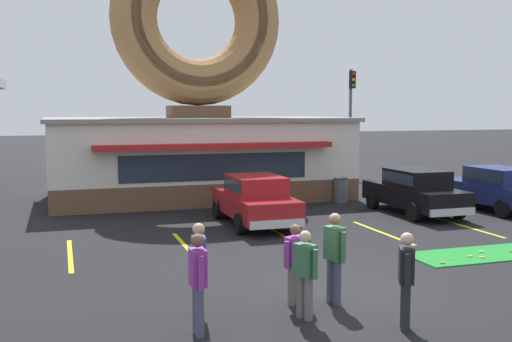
# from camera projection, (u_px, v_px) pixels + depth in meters

# --- Properties ---
(ground_plane) EXTENTS (160.00, 160.00, 0.00)m
(ground_plane) POSITION_uv_depth(u_px,v_px,m) (341.00, 293.00, 12.15)
(ground_plane) COLOR black
(donut_shop_building) EXTENTS (12.30, 6.75, 10.96)m
(donut_shop_building) POSITION_uv_depth(u_px,v_px,m) (198.00, 108.00, 25.01)
(donut_shop_building) COLOR brown
(donut_shop_building) RESTS_ON ground
(putting_mat) EXTENTS (3.62, 1.53, 0.03)m
(putting_mat) POSITION_uv_depth(u_px,v_px,m) (479.00, 255.00, 15.25)
(putting_mat) COLOR #1E842D
(putting_mat) RESTS_ON ground
(mini_donut_near_left) EXTENTS (0.13, 0.13, 0.04)m
(mini_donut_near_left) POSITION_uv_depth(u_px,v_px,m) (442.00, 263.00, 14.33)
(mini_donut_near_left) COLOR #D17F47
(mini_donut_near_left) RESTS_ON putting_mat
(mini_donut_near_right) EXTENTS (0.13, 0.13, 0.04)m
(mini_donut_near_right) POSITION_uv_depth(u_px,v_px,m) (470.00, 256.00, 14.97)
(mini_donut_near_right) COLOR #E5C666
(mini_donut_near_right) RESTS_ON putting_mat
(mini_donut_mid_left) EXTENTS (0.13, 0.13, 0.04)m
(mini_donut_mid_left) POSITION_uv_depth(u_px,v_px,m) (482.00, 257.00, 14.87)
(mini_donut_mid_left) COLOR #E5C666
(mini_donut_mid_left) RESTS_ON putting_mat
(mini_donut_mid_centre) EXTENTS (0.13, 0.13, 0.04)m
(mini_donut_mid_centre) POSITION_uv_depth(u_px,v_px,m) (481.00, 252.00, 15.45)
(mini_donut_mid_centre) COLOR #E5C666
(mini_donut_mid_centre) RESTS_ON putting_mat
(mini_donut_mid_right) EXTENTS (0.13, 0.13, 0.04)m
(mini_donut_mid_right) POSITION_uv_depth(u_px,v_px,m) (512.00, 251.00, 15.48)
(mini_donut_mid_right) COLOR #D8667F
(mini_donut_mid_right) RESTS_ON putting_mat
(golf_ball) EXTENTS (0.04, 0.04, 0.04)m
(golf_ball) POSITION_uv_depth(u_px,v_px,m) (450.00, 259.00, 14.64)
(golf_ball) COLOR white
(golf_ball) RESTS_ON putting_mat
(car_red) EXTENTS (2.01, 4.57, 1.60)m
(car_red) POSITION_uv_depth(u_px,v_px,m) (255.00, 198.00, 19.21)
(car_red) COLOR maroon
(car_red) RESTS_ON ground
(car_black) EXTENTS (1.98, 4.56, 1.60)m
(car_black) POSITION_uv_depth(u_px,v_px,m) (415.00, 190.00, 21.21)
(car_black) COLOR black
(car_black) RESTS_ON ground
(car_navy) EXTENTS (2.11, 4.62, 1.60)m
(car_navy) POSITION_uv_depth(u_px,v_px,m) (497.00, 187.00, 21.91)
(car_navy) COLOR navy
(car_navy) RESTS_ON ground
(pedestrian_blue_sweater_man) EXTENTS (0.33, 0.58, 1.76)m
(pedestrian_blue_sweater_man) POSITION_uv_depth(u_px,v_px,m) (334.00, 253.00, 11.35)
(pedestrian_blue_sweater_man) COLOR #474C66
(pedestrian_blue_sweater_man) RESTS_ON ground
(pedestrian_hooded_kid) EXTENTS (0.52, 0.40, 1.55)m
(pedestrian_hooded_kid) POSITION_uv_depth(u_px,v_px,m) (295.00, 261.00, 11.36)
(pedestrian_hooded_kid) COLOR slate
(pedestrian_hooded_kid) RESTS_ON ground
(pedestrian_leather_jacket_man) EXTENTS (0.39, 0.54, 1.66)m
(pedestrian_leather_jacket_man) POSITION_uv_depth(u_px,v_px,m) (406.00, 276.00, 10.03)
(pedestrian_leather_jacket_man) COLOR #232328
(pedestrian_leather_jacket_man) RESTS_ON ground
(pedestrian_clipboard_woman) EXTENTS (0.36, 0.56, 1.59)m
(pedestrian_clipboard_woman) POSITION_uv_depth(u_px,v_px,m) (305.00, 271.00, 10.55)
(pedestrian_clipboard_woman) COLOR slate
(pedestrian_clipboard_woman) RESTS_ON ground
(pedestrian_beanie_man) EXTENTS (0.29, 0.59, 1.68)m
(pedestrian_beanie_man) POSITION_uv_depth(u_px,v_px,m) (199.00, 264.00, 10.76)
(pedestrian_beanie_man) COLOR #7F7056
(pedestrian_beanie_man) RESTS_ON ground
(pedestrian_crossing_woman) EXTENTS (0.24, 0.60, 1.70)m
(pedestrian_crossing_woman) POSITION_uv_depth(u_px,v_px,m) (198.00, 279.00, 9.78)
(pedestrian_crossing_woman) COLOR #474C66
(pedestrian_crossing_woman) RESTS_ON ground
(trash_bin) EXTENTS (0.57, 0.57, 0.97)m
(trash_bin) POSITION_uv_depth(u_px,v_px,m) (341.00, 190.00, 23.95)
(trash_bin) COLOR #51565B
(trash_bin) RESTS_ON ground
(traffic_light_pole) EXTENTS (0.28, 0.47, 5.80)m
(traffic_light_pole) POSITION_uv_depth(u_px,v_px,m) (351.00, 109.00, 31.63)
(traffic_light_pole) COLOR #595B60
(traffic_light_pole) RESTS_ON ground
(parking_stripe_far_left) EXTENTS (0.12, 3.60, 0.01)m
(parking_stripe_far_left) POSITION_uv_depth(u_px,v_px,m) (70.00, 255.00, 15.28)
(parking_stripe_far_left) COLOR yellow
(parking_stripe_far_left) RESTS_ON ground
(parking_stripe_left) EXTENTS (0.12, 3.60, 0.01)m
(parking_stripe_left) POSITION_uv_depth(u_px,v_px,m) (186.00, 247.00, 16.20)
(parking_stripe_left) COLOR yellow
(parking_stripe_left) RESTS_ON ground
(parking_stripe_mid_left) EXTENTS (0.12, 3.60, 0.01)m
(parking_stripe_mid_left) POSITION_uv_depth(u_px,v_px,m) (289.00, 239.00, 17.13)
(parking_stripe_mid_left) COLOR yellow
(parking_stripe_mid_left) RESTS_ON ground
(parking_stripe_centre) EXTENTS (0.12, 3.60, 0.01)m
(parking_stripe_centre) POSITION_uv_depth(u_px,v_px,m) (382.00, 233.00, 18.05)
(parking_stripe_centre) COLOR yellow
(parking_stripe_centre) RESTS_ON ground
(parking_stripe_mid_right) EXTENTS (0.12, 3.60, 0.01)m
(parking_stripe_mid_right) POSITION_uv_depth(u_px,v_px,m) (465.00, 227.00, 18.98)
(parking_stripe_mid_right) COLOR yellow
(parking_stripe_mid_right) RESTS_ON ground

